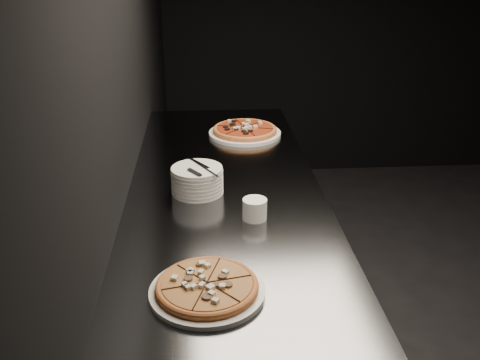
{
  "coord_description": "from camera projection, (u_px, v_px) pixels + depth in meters",
  "views": [
    {
      "loc": [
        -2.21,
        -1.73,
        1.78
      ],
      "look_at": [
        -2.08,
        0.04,
        1.0
      ],
      "focal_mm": 40.0,
      "sensor_mm": 36.0,
      "label": 1
    }
  ],
  "objects": [
    {
      "name": "wall_left",
      "position": [
        111.0,
        75.0,
        1.72
      ],
      "size": [
        0.02,
        5.0,
        2.8
      ],
      "primitive_type": "cube",
      "color": "black",
      "rests_on": "floor"
    },
    {
      "name": "counter",
      "position": [
        228.0,
        308.0,
        2.12
      ],
      "size": [
        0.74,
        2.44,
        0.92
      ],
      "color": "#5A5C61",
      "rests_on": "floor"
    },
    {
      "name": "pizza_mushroom",
      "position": [
        207.0,
        288.0,
        1.43
      ],
      "size": [
        0.33,
        0.33,
        0.04
      ],
      "rotation": [
        0.0,
        0.0,
        0.21
      ],
      "color": "white",
      "rests_on": "counter"
    },
    {
      "name": "pizza_tomato",
      "position": [
        245.0,
        131.0,
        2.64
      ],
      "size": [
        0.39,
        0.39,
        0.04
      ],
      "rotation": [
        0.0,
        0.0,
        -0.26
      ],
      "color": "white",
      "rests_on": "counter"
    },
    {
      "name": "plate_stack",
      "position": [
        197.0,
        180.0,
        2.01
      ],
      "size": [
        0.19,
        0.19,
        0.1
      ],
      "color": "white",
      "rests_on": "counter"
    },
    {
      "name": "cutlery",
      "position": [
        199.0,
        168.0,
        1.98
      ],
      "size": [
        0.1,
        0.2,
        0.01
      ],
      "rotation": [
        0.0,
        0.0,
        0.6
      ],
      "color": "silver",
      "rests_on": "plate_stack"
    },
    {
      "name": "ramekin",
      "position": [
        255.0,
        209.0,
        1.82
      ],
      "size": [
        0.08,
        0.08,
        0.07
      ],
      "color": "white",
      "rests_on": "counter"
    }
  ]
}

